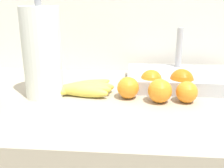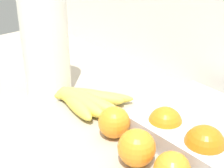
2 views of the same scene
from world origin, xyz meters
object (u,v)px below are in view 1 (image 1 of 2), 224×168
Objects in this scene: orange_back_left at (182,81)px; paper_towel_roll at (42,53)px; orange_right at (160,91)px; orange_far_right at (187,92)px; orange_front at (128,87)px; sink_basin at (181,78)px; banana_bunch at (84,88)px; orange_center at (151,80)px.

orange_back_left is 0.26× the size of paper_towel_roll.
orange_right is 1.11× the size of orange_far_right.
orange_front is 0.22× the size of paper_towel_roll.
orange_back_left reaches higher than orange_right.
orange_right is 0.19× the size of sink_basin.
paper_towel_roll is (-0.45, -0.07, 0.10)m from orange_back_left.
orange_right reaches higher than banana_bunch.
orange_back_left is (0.32, 0.05, 0.02)m from banana_bunch.
orange_center is at bearing 13.24° from banana_bunch.
sink_basin is at bearing 86.78° from orange_far_right.
orange_right reaches higher than orange_front.
orange_far_right is at bearing -7.70° from orange_front.
orange_center is 0.13m from sink_basin.
orange_back_left is 0.08m from sink_basin.
paper_towel_roll is at bearing 177.40° from orange_far_right.
orange_right reaches higher than orange_far_right.
orange_far_right is (0.32, -0.04, 0.01)m from banana_bunch.
orange_right is at bearing -11.96° from banana_bunch.
sink_basin is (0.46, 0.15, -0.12)m from paper_towel_roll.
orange_right is 0.13m from orange_back_left.
orange_back_left is at bearing -97.65° from sink_basin.
paper_towel_roll reaches higher than orange_center.
sink_basin reaches higher than orange_far_right.
orange_center is (0.22, 0.05, 0.02)m from banana_bunch.
paper_towel_roll is 0.81× the size of sink_basin.
orange_front is (-0.10, 0.03, -0.00)m from orange_right.
sink_basin reaches higher than banana_bunch.
orange_far_right is 0.83× the size of orange_back_left.
orange_front is 0.18× the size of sink_basin.
orange_far_right reaches higher than banana_bunch.
orange_center is at bearing 136.63° from orange_far_right.
orange_front is (-0.18, 0.02, 0.00)m from orange_far_right.
orange_front is 0.24m from sink_basin.
paper_towel_roll is (-0.34, -0.08, 0.10)m from orange_center.
banana_bunch is 0.15m from orange_front.
paper_towel_roll reaches higher than orange_right.
sink_basin is (0.01, 0.08, -0.01)m from orange_back_left.
banana_bunch is at bearing 172.04° from orange_front.
orange_far_right is (0.08, 0.01, -0.00)m from orange_right.
orange_far_right is 0.17m from sink_basin.
paper_towel_roll is at bearing 175.76° from orange_right.
orange_right is (0.24, -0.05, 0.02)m from banana_bunch.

